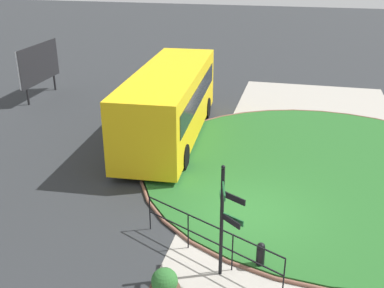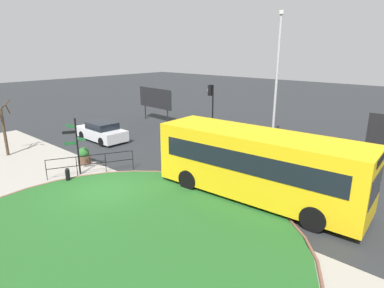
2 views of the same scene
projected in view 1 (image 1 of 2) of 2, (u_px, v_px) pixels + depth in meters
name	position (u px, v px, depth m)	size (l,w,h in m)	color
ground	(249.00, 216.00, 14.30)	(120.00, 120.00, 0.00)	#282B2D
sidewalk_paving	(315.00, 224.00, 13.86)	(32.00, 7.97, 0.02)	#9E998E
grass_island	(324.00, 169.00, 17.26)	(13.60, 13.60, 0.10)	#235B23
grass_kerb_ring	(324.00, 169.00, 17.25)	(13.91, 13.91, 0.11)	brown
signpost_directional	(224.00, 216.00, 10.99)	(1.34, 0.77, 3.12)	black
bollard_foreground	(261.00, 255.00, 11.85)	(0.23, 0.23, 0.76)	black
railing_grass_edge	(210.00, 236.00, 12.03)	(2.04, 4.05, 1.12)	black
bus_yellow	(169.00, 102.00, 19.66)	(9.49, 3.16, 3.06)	yellow
billboard_right	(39.00, 64.00, 25.23)	(4.03, 0.22, 3.01)	black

